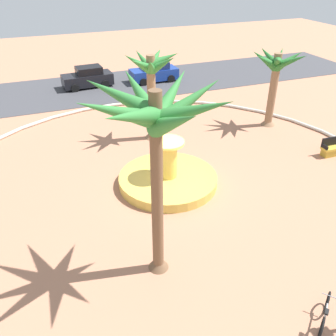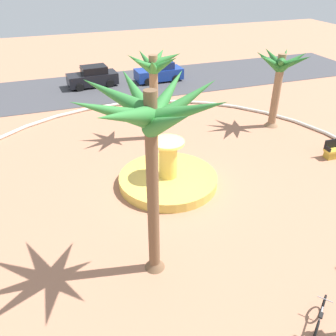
{
  "view_description": "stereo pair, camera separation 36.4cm",
  "coord_description": "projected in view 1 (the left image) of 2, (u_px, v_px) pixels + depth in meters",
  "views": [
    {
      "loc": [
        -5.06,
        -13.07,
        9.47
      ],
      "look_at": [
        0.03,
        0.09,
        1.0
      ],
      "focal_mm": 38.24,
      "sensor_mm": 36.0,
      "label": 1
    },
    {
      "loc": [
        -4.72,
        -13.2,
        9.47
      ],
      "look_at": [
        0.03,
        0.09,
        1.0
      ],
      "focal_mm": 38.24,
      "sensor_mm": 36.0,
      "label": 2
    }
  ],
  "objects": [
    {
      "name": "bench_east",
      "position": [
        335.0,
        149.0,
        19.48
      ],
      "size": [
        1.62,
        0.55,
        1.0
      ],
      "color": "gold",
      "rests_on": "ground"
    },
    {
      "name": "parked_car_leftmost",
      "position": [
        88.0,
        78.0,
        29.2
      ],
      "size": [
        4.1,
        2.12,
        1.67
      ],
      "color": "black",
      "rests_on": "ground"
    },
    {
      "name": "ground_plane",
      "position": [
        168.0,
        187.0,
        16.89
      ],
      "size": [
        80.0,
        80.0,
        0.0
      ],
      "primitive_type": "plane",
      "color": "tan"
    },
    {
      "name": "plaza_curb",
      "position": [
        168.0,
        185.0,
        16.84
      ],
      "size": [
        22.62,
        22.62,
        0.2
      ],
      "primitive_type": "torus",
      "color": "silver",
      "rests_on": "ground"
    },
    {
      "name": "street_asphalt",
      "position": [
        99.0,
        87.0,
        29.45
      ],
      "size": [
        48.0,
        8.0,
        0.03
      ],
      "primitive_type": "cube",
      "color": "#424247",
      "rests_on": "ground"
    },
    {
      "name": "palm_tree_near_fountain",
      "position": [
        276.0,
        70.0,
        21.24
      ],
      "size": [
        3.3,
        3.33,
        4.78
      ],
      "color": "#8E6B4C",
      "rests_on": "ground"
    },
    {
      "name": "fountain",
      "position": [
        168.0,
        178.0,
        16.99
      ],
      "size": [
        4.67,
        4.67,
        2.27
      ],
      "color": "gold",
      "rests_on": "ground"
    },
    {
      "name": "bicycle_red_frame",
      "position": [
        325.0,
        315.0,
        10.48
      ],
      "size": [
        1.37,
        1.14,
        0.94
      ],
      "color": "black",
      "rests_on": "ground"
    },
    {
      "name": "palm_tree_by_curb",
      "position": [
        151.0,
        77.0,
        19.55
      ],
      "size": [
        3.16,
        3.08,
        5.13
      ],
      "color": "#8E6B4C",
      "rests_on": "ground"
    },
    {
      "name": "parked_car_second",
      "position": [
        154.0,
        72.0,
        30.52
      ],
      "size": [
        4.04,
        1.99,
        1.67
      ],
      "color": "navy",
      "rests_on": "ground"
    },
    {
      "name": "palm_tree_mid_plaza",
      "position": [
        155.0,
        126.0,
        9.81
      ],
      "size": [
        4.37,
        4.35,
        6.7
      ],
      "color": "brown",
      "rests_on": "ground"
    }
  ]
}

